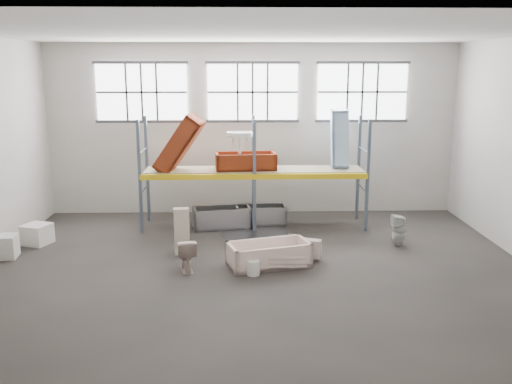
{
  "coord_description": "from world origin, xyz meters",
  "views": [
    {
      "loc": [
        -0.38,
        -11.66,
        4.36
      ],
      "look_at": [
        0.0,
        1.5,
        1.4
      ],
      "focal_mm": 39.62,
      "sensor_mm": 36.0,
      "label": 1
    }
  ],
  "objects_px": {
    "rust_tub_flat": "(246,161)",
    "bucket": "(253,268)",
    "steel_tub_left": "(222,218)",
    "toilet_beige": "(186,254)",
    "toilet_white": "(399,230)",
    "blue_tub_upright": "(339,138)",
    "cistern_tall": "(182,231)",
    "steel_tub_right": "(261,215)",
    "carton_near": "(3,247)",
    "bathtub_beige": "(269,254)"
  },
  "relations": [
    {
      "from": "toilet_beige",
      "to": "bucket",
      "type": "relative_size",
      "value": 2.28
    },
    {
      "from": "bathtub_beige",
      "to": "blue_tub_upright",
      "type": "xyz_separation_m",
      "value": [
        2.11,
        3.48,
        2.13
      ]
    },
    {
      "from": "toilet_white",
      "to": "steel_tub_right",
      "type": "height_order",
      "value": "toilet_white"
    },
    {
      "from": "cistern_tall",
      "to": "rust_tub_flat",
      "type": "relative_size",
      "value": 0.68
    },
    {
      "from": "steel_tub_left",
      "to": "blue_tub_upright",
      "type": "distance_m",
      "value": 3.9
    },
    {
      "from": "steel_tub_left",
      "to": "blue_tub_upright",
      "type": "height_order",
      "value": "blue_tub_upright"
    },
    {
      "from": "toilet_beige",
      "to": "steel_tub_right",
      "type": "height_order",
      "value": "toilet_beige"
    },
    {
      "from": "steel_tub_left",
      "to": "bucket",
      "type": "height_order",
      "value": "steel_tub_left"
    },
    {
      "from": "toilet_beige",
      "to": "steel_tub_right",
      "type": "bearing_deg",
      "value": -127.27
    },
    {
      "from": "steel_tub_right",
      "to": "blue_tub_upright",
      "type": "xyz_separation_m",
      "value": [
        2.16,
        0.05,
        2.14
      ]
    },
    {
      "from": "toilet_beige",
      "to": "carton_near",
      "type": "xyz_separation_m",
      "value": [
        -4.32,
        0.95,
        -0.1
      ]
    },
    {
      "from": "bucket",
      "to": "cistern_tall",
      "type": "bearing_deg",
      "value": 139.06
    },
    {
      "from": "toilet_beige",
      "to": "carton_near",
      "type": "bearing_deg",
      "value": -24.11
    },
    {
      "from": "bathtub_beige",
      "to": "cistern_tall",
      "type": "xyz_separation_m",
      "value": [
        -2.01,
        0.85,
        0.29
      ]
    },
    {
      "from": "bucket",
      "to": "steel_tub_left",
      "type": "bearing_deg",
      "value": 102.06
    },
    {
      "from": "steel_tub_right",
      "to": "rust_tub_flat",
      "type": "xyz_separation_m",
      "value": [
        -0.42,
        -0.25,
        1.56
      ]
    },
    {
      "from": "bathtub_beige",
      "to": "steel_tub_right",
      "type": "bearing_deg",
      "value": 74.52
    },
    {
      "from": "toilet_white",
      "to": "rust_tub_flat",
      "type": "bearing_deg",
      "value": -117.24
    },
    {
      "from": "toilet_white",
      "to": "steel_tub_right",
      "type": "xyz_separation_m",
      "value": [
        -3.34,
        2.08,
        -0.13
      ]
    },
    {
      "from": "toilet_white",
      "to": "blue_tub_upright",
      "type": "relative_size",
      "value": 0.5
    },
    {
      "from": "rust_tub_flat",
      "to": "bucket",
      "type": "distance_m",
      "value": 4.11
    },
    {
      "from": "bathtub_beige",
      "to": "rust_tub_flat",
      "type": "relative_size",
      "value": 1.1
    },
    {
      "from": "toilet_beige",
      "to": "blue_tub_upright",
      "type": "distance_m",
      "value": 5.78
    },
    {
      "from": "steel_tub_left",
      "to": "carton_near",
      "type": "height_order",
      "value": "steel_tub_left"
    },
    {
      "from": "cistern_tall",
      "to": "steel_tub_right",
      "type": "height_order",
      "value": "cistern_tall"
    },
    {
      "from": "rust_tub_flat",
      "to": "cistern_tall",
      "type": "bearing_deg",
      "value": -123.36
    },
    {
      "from": "cistern_tall",
      "to": "steel_tub_left",
      "type": "bearing_deg",
      "value": 61.64
    },
    {
      "from": "bucket",
      "to": "toilet_white",
      "type": "bearing_deg",
      "value": 27.82
    },
    {
      "from": "toilet_beige",
      "to": "rust_tub_flat",
      "type": "relative_size",
      "value": 0.45
    },
    {
      "from": "cistern_tall",
      "to": "blue_tub_upright",
      "type": "bearing_deg",
      "value": 25.99
    },
    {
      "from": "steel_tub_right",
      "to": "bucket",
      "type": "bearing_deg",
      "value": -94.43
    },
    {
      "from": "carton_near",
      "to": "bathtub_beige",
      "type": "bearing_deg",
      "value": -6.51
    },
    {
      "from": "rust_tub_flat",
      "to": "carton_near",
      "type": "distance_m",
      "value": 6.37
    },
    {
      "from": "toilet_beige",
      "to": "carton_near",
      "type": "relative_size",
      "value": 1.17
    },
    {
      "from": "toilet_beige",
      "to": "steel_tub_left",
      "type": "distance_m",
      "value": 3.35
    },
    {
      "from": "steel_tub_right",
      "to": "steel_tub_left",
      "type": "bearing_deg",
      "value": -159.93
    },
    {
      "from": "cistern_tall",
      "to": "toilet_white",
      "type": "height_order",
      "value": "cistern_tall"
    },
    {
      "from": "toilet_beige",
      "to": "toilet_white",
      "type": "relative_size",
      "value": 0.92
    },
    {
      "from": "steel_tub_right",
      "to": "bucket",
      "type": "height_order",
      "value": "steel_tub_right"
    },
    {
      "from": "steel_tub_left",
      "to": "steel_tub_right",
      "type": "height_order",
      "value": "steel_tub_left"
    },
    {
      "from": "rust_tub_flat",
      "to": "toilet_beige",
      "type": "bearing_deg",
      "value": -111.28
    },
    {
      "from": "toilet_white",
      "to": "blue_tub_upright",
      "type": "bearing_deg",
      "value": -152.31
    },
    {
      "from": "cistern_tall",
      "to": "bucket",
      "type": "xyz_separation_m",
      "value": [
        1.65,
        -1.43,
        -0.39
      ]
    },
    {
      "from": "bathtub_beige",
      "to": "toilet_white",
      "type": "relative_size",
      "value": 2.28
    },
    {
      "from": "toilet_beige",
      "to": "toilet_white",
      "type": "height_order",
      "value": "toilet_white"
    },
    {
      "from": "cistern_tall",
      "to": "bucket",
      "type": "distance_m",
      "value": 2.22
    },
    {
      "from": "cistern_tall",
      "to": "carton_near",
      "type": "relative_size",
      "value": 1.79
    },
    {
      "from": "steel_tub_left",
      "to": "rust_tub_flat",
      "type": "height_order",
      "value": "rust_tub_flat"
    },
    {
      "from": "blue_tub_upright",
      "to": "cistern_tall",
      "type": "bearing_deg",
      "value": -147.49
    },
    {
      "from": "bathtub_beige",
      "to": "toilet_beige",
      "type": "relative_size",
      "value": 2.47
    }
  ]
}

